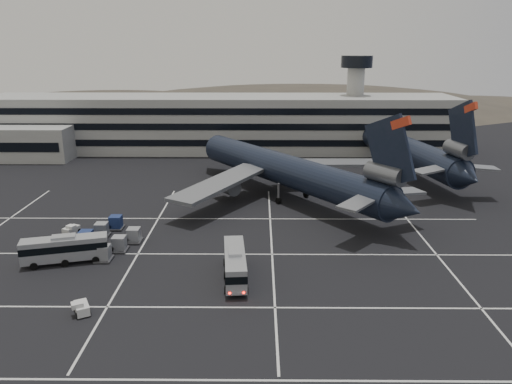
% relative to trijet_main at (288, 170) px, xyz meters
% --- Properties ---
extents(ground, '(260.00, 260.00, 0.00)m').
position_rel_trijet_main_xyz_m(ground, '(-15.31, -29.06, -5.25)').
color(ground, black).
rests_on(ground, ground).
extents(lane_markings, '(90.00, 55.62, 0.01)m').
position_rel_trijet_main_xyz_m(lane_markings, '(-14.37, -28.33, -5.24)').
color(lane_markings, silver).
rests_on(lane_markings, ground).
extents(terminal, '(125.00, 26.00, 24.00)m').
position_rel_trijet_main_xyz_m(terminal, '(-18.26, 42.09, 1.68)').
color(terminal, gray).
rests_on(terminal, ground).
extents(hills, '(352.00, 180.00, 44.00)m').
position_rel_trijet_main_xyz_m(hills, '(2.68, 140.94, -17.32)').
color(hills, '#38332B').
rests_on(hills, ground).
extents(trijet_main, '(39.85, 49.73, 18.08)m').
position_rel_trijet_main_xyz_m(trijet_main, '(0.00, 0.00, 0.00)').
color(trijet_main, black).
rests_on(trijet_main, ground).
extents(trijet_far, '(20.37, 57.40, 18.08)m').
position_rel_trijet_main_xyz_m(trijet_far, '(25.57, 20.24, 0.18)').
color(trijet_far, black).
rests_on(trijet_far, ground).
extents(bus_near, '(3.37, 10.76, 3.74)m').
position_rel_trijet_main_xyz_m(bus_near, '(-7.92, -32.16, -3.20)').
color(bus_near, '#A1A4A9').
rests_on(bus_near, ground).
extents(bus_far, '(10.87, 5.16, 3.74)m').
position_rel_trijet_main_xyz_m(bus_far, '(-29.89, -27.88, -3.20)').
color(bus_far, '#A1A4A9').
rests_on(bus_far, ground).
extents(tug_a, '(2.29, 2.76, 1.54)m').
position_rel_trijet_main_xyz_m(tug_a, '(-32.88, -17.94, -4.57)').
color(tug_a, silver).
rests_on(tug_a, ground).
extents(tug_b, '(2.34, 2.72, 1.51)m').
position_rel_trijet_main_xyz_m(tug_b, '(-23.50, -40.42, -4.58)').
color(tug_b, silver).
rests_on(tug_b, ground).
extents(uld_cluster, '(10.53, 14.48, 2.07)m').
position_rel_trijet_main_xyz_m(uld_cluster, '(-26.66, -21.97, -4.24)').
color(uld_cluster, '#2D2D30').
rests_on(uld_cluster, ground).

